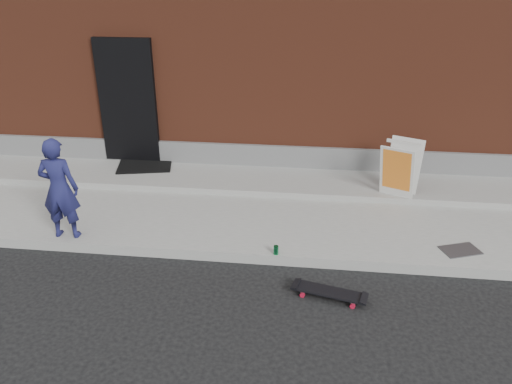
# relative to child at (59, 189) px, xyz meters

# --- Properties ---
(ground) EXTENTS (80.00, 80.00, 0.00)m
(ground) POSITION_rel_child_xyz_m (2.63, -0.20, -0.88)
(ground) COLOR black
(ground) RESTS_ON ground
(sidewalk) EXTENTS (20.00, 3.00, 0.15)m
(sidewalk) POSITION_rel_child_xyz_m (2.63, 1.30, -0.81)
(sidewalk) COLOR gray
(sidewalk) RESTS_ON ground
(apron) EXTENTS (20.00, 1.20, 0.10)m
(apron) POSITION_rel_child_xyz_m (2.63, 2.20, -0.68)
(apron) COLOR gray
(apron) RESTS_ON sidewalk
(building) EXTENTS (20.00, 8.10, 5.00)m
(building) POSITION_rel_child_xyz_m (2.63, 6.79, 1.62)
(building) COLOR #622C1B
(building) RESTS_ON ground
(child) EXTENTS (0.55, 0.38, 1.46)m
(child) POSITION_rel_child_xyz_m (0.00, 0.00, 0.00)
(child) COLOR #1C1D4E
(child) RESTS_ON sidewalk
(skateboard) EXTENTS (0.91, 0.43, 0.10)m
(skateboard) POSITION_rel_child_xyz_m (3.71, -0.83, -0.80)
(skateboard) COLOR #B3122C
(skateboard) RESTS_ON ground
(pizza_sign) EXTENTS (0.75, 0.80, 0.90)m
(pizza_sign) POSITION_rel_child_xyz_m (4.84, 1.78, -0.18)
(pizza_sign) COLOR silver
(pizza_sign) RESTS_ON apron
(soda_can) EXTENTS (0.09, 0.09, 0.12)m
(soda_can) POSITION_rel_child_xyz_m (3.01, -0.15, -0.67)
(soda_can) COLOR #187A41
(soda_can) RESTS_ON sidewalk
(doormat) EXTENTS (1.11, 0.98, 0.03)m
(doormat) POSITION_rel_child_xyz_m (0.33, 2.50, -0.62)
(doormat) COLOR black
(doormat) RESTS_ON apron
(utility_plate) EXTENTS (0.58, 0.47, 0.01)m
(utility_plate) POSITION_rel_child_xyz_m (5.49, 0.23, -0.72)
(utility_plate) COLOR #515156
(utility_plate) RESTS_ON sidewalk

